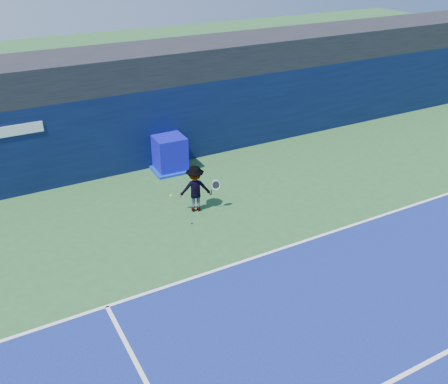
{
  "coord_description": "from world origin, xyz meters",
  "views": [
    {
      "loc": [
        -7.07,
        -6.61,
        8.03
      ],
      "look_at": [
        -0.54,
        5.2,
        1.0
      ],
      "focal_mm": 40.0,
      "sensor_mm": 36.0,
      "label": 1
    }
  ],
  "objects": [
    {
      "name": "ground",
      "position": [
        0.0,
        0.0,
        0.0
      ],
      "size": [
        80.0,
        80.0,
        0.0
      ],
      "primitive_type": "plane",
      "color": "#295B2B",
      "rests_on": "ground"
    },
    {
      "name": "baseline",
      "position": [
        0.0,
        3.0,
        0.01
      ],
      "size": [
        24.0,
        0.1,
        0.01
      ],
      "primitive_type": "cube",
      "color": "white",
      "rests_on": "ground"
    },
    {
      "name": "service_line",
      "position": [
        0.0,
        -2.0,
        0.01
      ],
      "size": [
        24.0,
        0.1,
        0.01
      ],
      "primitive_type": "cube",
      "color": "white",
      "rests_on": "ground"
    },
    {
      "name": "stadium_band",
      "position": [
        0.0,
        11.5,
        3.6
      ],
      "size": [
        36.0,
        3.0,
        1.2
      ],
      "primitive_type": "cube",
      "color": "black",
      "rests_on": "back_wall_assembly"
    },
    {
      "name": "back_wall_assembly",
      "position": [
        -0.0,
        10.5,
        1.5
      ],
      "size": [
        36.0,
        1.03,
        3.0
      ],
      "color": "#091435",
      "rests_on": "ground"
    },
    {
      "name": "equipment_cart",
      "position": [
        -0.5,
        9.51,
        0.61
      ],
      "size": [
        1.45,
        1.45,
        1.33
      ],
      "color": "#100CAD",
      "rests_on": "ground"
    },
    {
      "name": "tennis_player",
      "position": [
        -1.03,
        6.21,
        0.78
      ],
      "size": [
        1.3,
        0.88,
        1.56
      ],
      "color": "silver",
      "rests_on": "ground"
    },
    {
      "name": "tennis_ball",
      "position": [
        -2.23,
        5.34,
        1.25
      ],
      "size": [
        0.08,
        0.08,
        0.08
      ],
      "color": "#AED517",
      "rests_on": "ground"
    }
  ]
}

